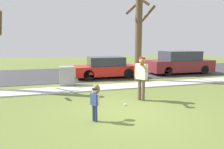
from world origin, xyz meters
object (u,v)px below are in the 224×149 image
person_adult (142,74)px  person_child (95,98)px  baseball (125,105)px  parked_hatchback_red (106,68)px  parked_suv_maroon (179,63)px  street_tree_near (139,28)px  utility_cabinet (67,76)px

person_adult → person_child: bearing=-1.3°
baseball → parked_hatchback_red: bearing=82.8°
parked_hatchback_red → parked_suv_maroon: 5.61m
person_child → baseball: (1.27, 1.04, -0.63)m
parked_hatchback_red → parked_suv_maroon: bearing=-177.5°
person_child → street_tree_near: bearing=19.5°
person_adult → parked_hatchback_red: bearing=-125.8°
baseball → utility_cabinet: utility_cabinet is taller
utility_cabinet → parked_suv_maroon: bearing=14.4°
parked_hatchback_red → utility_cabinet: bearing=36.0°
utility_cabinet → person_child: bearing=-83.7°
person_child → parked_suv_maroon: size_ratio=0.21×
baseball → utility_cabinet: bearing=114.8°
person_adult → parked_hatchback_red: size_ratio=0.42×
baseball → parked_suv_maroon: bearing=43.5°
person_adult → parked_hatchback_red: 5.36m
person_child → street_tree_near: (3.58, 5.32, 2.40)m
baseball → street_tree_near: street_tree_near is taller
utility_cabinet → parked_hatchback_red: (2.55, 1.85, 0.15)m
baseball → street_tree_near: size_ratio=0.01×
utility_cabinet → parked_hatchback_red: 3.15m
street_tree_near → parked_hatchback_red: street_tree_near is taller
person_child → baseball: size_ratio=13.63×
person_child → utility_cabinet: bearing=59.7°
baseball → utility_cabinet: (-1.82, 3.92, 0.47)m
person_adult → parked_suv_maroon: person_adult is taller
person_child → utility_cabinet: 5.00m
person_child → parked_hatchback_red: 7.10m
parked_suv_maroon → person_adult: bearing=45.3°
street_tree_near → parked_suv_maroon: street_tree_near is taller
parked_hatchback_red → street_tree_near: bearing=136.6°
person_adult → baseball: person_adult is taller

